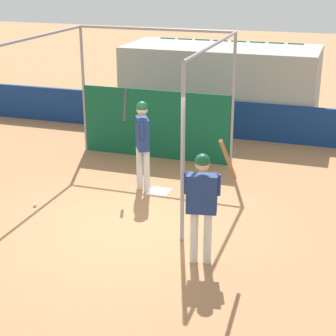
{
  "coord_description": "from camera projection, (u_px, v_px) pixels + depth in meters",
  "views": [
    {
      "loc": [
        3.51,
        -8.55,
        4.52
      ],
      "look_at": [
        0.6,
        0.32,
        1.04
      ],
      "focal_mm": 60.0,
      "sensor_mm": 36.0,
      "label": 1
    }
  ],
  "objects": [
    {
      "name": "bleacher_section",
      "position": [
        221.0,
        85.0,
        16.06
      ],
      "size": [
        5.4,
        2.4,
        2.28
      ],
      "color": "#9E9E99",
      "rests_on": "ground"
    },
    {
      "name": "outfield_wall",
      "position": [
        209.0,
        118.0,
        15.16
      ],
      "size": [
        24.0,
        0.12,
        1.0
      ],
      "color": "navy",
      "rests_on": "ground"
    },
    {
      "name": "baseball",
      "position": [
        35.0,
        205.0,
        10.92
      ],
      "size": [
        0.07,
        0.07,
        0.07
      ],
      "color": "white",
      "rests_on": "ground"
    },
    {
      "name": "ground_plane",
      "position": [
        131.0,
        224.0,
        10.22
      ],
      "size": [
        60.0,
        60.0,
        0.0
      ],
      "primitive_type": "plane",
      "color": "#A8754C"
    },
    {
      "name": "player_waiting",
      "position": [
        202.0,
        198.0,
        8.55
      ],
      "size": [
        0.76,
        0.57,
        2.13
      ],
      "rotation": [
        0.0,
        0.0,
        0.19
      ],
      "color": "silver",
      "rests_on": "ground"
    },
    {
      "name": "home_plate",
      "position": [
        159.0,
        192.0,
        11.61
      ],
      "size": [
        0.44,
        0.44,
        0.02
      ],
      "color": "white",
      "rests_on": "ground"
    },
    {
      "name": "player_batter",
      "position": [
        142.0,
        136.0,
        11.31
      ],
      "size": [
        0.76,
        0.74,
        2.04
      ],
      "rotation": [
        0.0,
        0.0,
        2.07
      ],
      "color": "silver",
      "rests_on": "ground"
    },
    {
      "name": "batting_cage",
      "position": [
        146.0,
        110.0,
        12.64
      ],
      "size": [
        3.77,
        3.98,
        3.08
      ],
      "color": "gray",
      "rests_on": "ground"
    }
  ]
}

